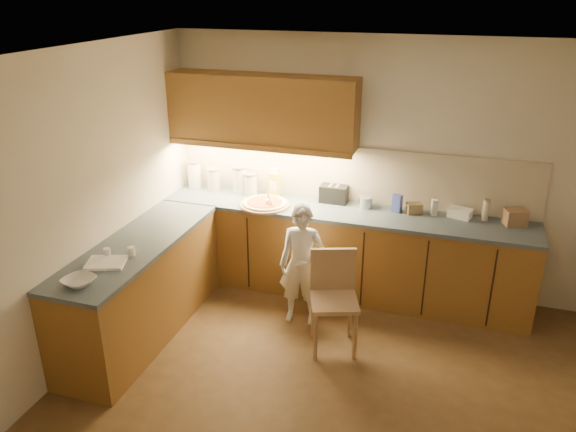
# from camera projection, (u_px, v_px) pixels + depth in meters

# --- Properties ---
(room) EXTENTS (4.54, 4.50, 2.62)m
(room) POSITION_uv_depth(u_px,v_px,m) (347.00, 203.00, 3.75)
(room) COLOR #51371B
(room) RESTS_ON ground
(l_counter) EXTENTS (3.77, 2.62, 0.92)m
(l_counter) POSITION_uv_depth(u_px,v_px,m) (278.00, 263.00, 5.57)
(l_counter) COLOR olive
(l_counter) RESTS_ON ground
(backsplash) EXTENTS (3.75, 0.02, 0.58)m
(backsplash) POSITION_uv_depth(u_px,v_px,m) (351.00, 174.00, 5.78)
(backsplash) COLOR beige
(backsplash) RESTS_ON l_counter
(upper_cabinets) EXTENTS (1.95, 0.36, 0.73)m
(upper_cabinets) POSITION_uv_depth(u_px,v_px,m) (262.00, 110.00, 5.64)
(upper_cabinets) COLOR olive
(upper_cabinets) RESTS_ON ground
(pizza_on_board) EXTENTS (0.51, 0.51, 0.21)m
(pizza_on_board) POSITION_uv_depth(u_px,v_px,m) (265.00, 204.00, 5.74)
(pizza_on_board) COLOR tan
(pizza_on_board) RESTS_ON l_counter
(child) EXTENTS (0.46, 0.33, 1.19)m
(child) POSITION_uv_depth(u_px,v_px,m) (302.00, 265.00, 5.24)
(child) COLOR white
(child) RESTS_ON ground
(wooden_chair) EXTENTS (0.51, 0.51, 0.89)m
(wooden_chair) POSITION_uv_depth(u_px,v_px,m) (334.00, 293.00, 4.92)
(wooden_chair) COLOR tan
(wooden_chair) RESTS_ON ground
(mixing_bowl) EXTENTS (0.28, 0.28, 0.06)m
(mixing_bowl) POSITION_uv_depth(u_px,v_px,m) (79.00, 281.00, 4.23)
(mixing_bowl) COLOR white
(mixing_bowl) RESTS_ON l_counter
(canister_a) EXTENTS (0.15, 0.15, 0.31)m
(canister_a) POSITION_uv_depth(u_px,v_px,m) (195.00, 174.00, 6.21)
(canister_a) COLOR white
(canister_a) RESTS_ON l_counter
(canister_b) EXTENTS (0.14, 0.14, 0.25)m
(canister_b) POSITION_uv_depth(u_px,v_px,m) (214.00, 179.00, 6.13)
(canister_b) COLOR beige
(canister_b) RESTS_ON l_counter
(canister_c) EXTENTS (0.16, 0.16, 0.30)m
(canister_c) POSITION_uv_depth(u_px,v_px,m) (240.00, 180.00, 6.04)
(canister_c) COLOR beige
(canister_c) RESTS_ON l_counter
(canister_d) EXTENTS (0.15, 0.15, 0.24)m
(canister_d) POSITION_uv_depth(u_px,v_px,m) (250.00, 184.00, 6.00)
(canister_d) COLOR beige
(canister_d) RESTS_ON l_counter
(oil_jug) EXTENTS (0.12, 0.10, 0.31)m
(oil_jug) POSITION_uv_depth(u_px,v_px,m) (274.00, 184.00, 5.94)
(oil_jug) COLOR gold
(oil_jug) RESTS_ON l_counter
(toaster) EXTENTS (0.28, 0.17, 0.18)m
(toaster) POSITION_uv_depth(u_px,v_px,m) (334.00, 194.00, 5.81)
(toaster) COLOR black
(toaster) RESTS_ON l_counter
(steel_pot) EXTENTS (0.15, 0.15, 0.12)m
(steel_pot) POSITION_uv_depth(u_px,v_px,m) (366.00, 202.00, 5.69)
(steel_pot) COLOR silver
(steel_pot) RESTS_ON l_counter
(blue_box) EXTENTS (0.11, 0.09, 0.18)m
(blue_box) POSITION_uv_depth(u_px,v_px,m) (397.00, 203.00, 5.56)
(blue_box) COLOR #34449E
(blue_box) RESTS_ON l_counter
(card_box_a) EXTENTS (0.18, 0.15, 0.11)m
(card_box_a) POSITION_uv_depth(u_px,v_px,m) (414.00, 208.00, 5.54)
(card_box_a) COLOR #9B7F53
(card_box_a) RESTS_ON l_counter
(white_bottle) EXTENTS (0.07, 0.07, 0.16)m
(white_bottle) POSITION_uv_depth(u_px,v_px,m) (434.00, 207.00, 5.48)
(white_bottle) COLOR white
(white_bottle) RESTS_ON l_counter
(flat_pack) EXTENTS (0.25, 0.20, 0.09)m
(flat_pack) POSITION_uv_depth(u_px,v_px,m) (460.00, 213.00, 5.45)
(flat_pack) COLOR white
(flat_pack) RESTS_ON l_counter
(tall_jar) EXTENTS (0.07, 0.07, 0.21)m
(tall_jar) POSITION_uv_depth(u_px,v_px,m) (486.00, 210.00, 5.36)
(tall_jar) COLOR silver
(tall_jar) RESTS_ON l_counter
(card_box_b) EXTENTS (0.24, 0.21, 0.15)m
(card_box_b) POSITION_uv_depth(u_px,v_px,m) (515.00, 217.00, 5.27)
(card_box_b) COLOR #9E7755
(card_box_b) RESTS_ON l_counter
(dough_cloth) EXTENTS (0.37, 0.33, 0.02)m
(dough_cloth) POSITION_uv_depth(u_px,v_px,m) (106.00, 263.00, 4.55)
(dough_cloth) COLOR white
(dough_cloth) RESTS_ON l_counter
(spice_jar_a) EXTENTS (0.07, 0.07, 0.08)m
(spice_jar_a) POSITION_uv_depth(u_px,v_px,m) (107.00, 253.00, 4.67)
(spice_jar_a) COLOR silver
(spice_jar_a) RESTS_ON l_counter
(spice_jar_b) EXTENTS (0.06, 0.06, 0.08)m
(spice_jar_b) POSITION_uv_depth(u_px,v_px,m) (131.00, 251.00, 4.68)
(spice_jar_b) COLOR white
(spice_jar_b) RESTS_ON l_counter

